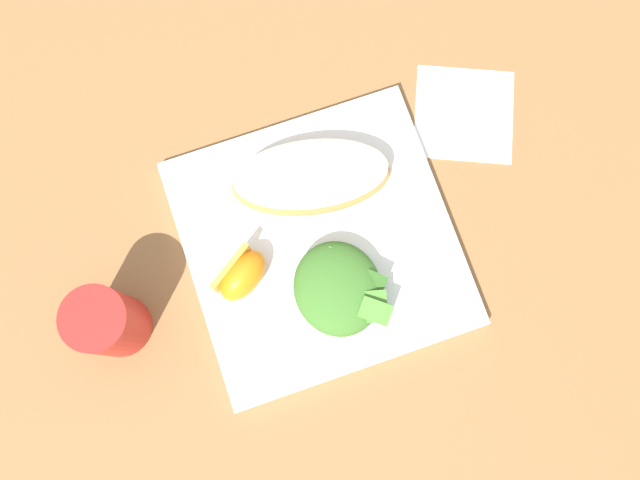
{
  "coord_description": "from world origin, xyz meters",
  "views": [
    {
      "loc": [
        0.14,
        -0.05,
        0.75
      ],
      "look_at": [
        0.0,
        0.0,
        0.03
      ],
      "focal_mm": 39.3,
      "sensor_mm": 36.0,
      "label": 1
    }
  ],
  "objects_px": {
    "white_plate": "(320,243)",
    "drinking_red_cup": "(108,323)",
    "green_salad_pile": "(340,288)",
    "paper_napkin": "(464,114)",
    "cheesy_pizza_bread": "(311,177)",
    "orange_wedge_front": "(241,274)"
  },
  "relations": [
    {
      "from": "white_plate",
      "to": "drinking_red_cup",
      "type": "xyz_separation_m",
      "value": [
        0.02,
        -0.23,
        0.04
      ]
    },
    {
      "from": "green_salad_pile",
      "to": "paper_napkin",
      "type": "relative_size",
      "value": 0.94
    },
    {
      "from": "cheesy_pizza_bread",
      "to": "paper_napkin",
      "type": "relative_size",
      "value": 1.66
    },
    {
      "from": "green_salad_pile",
      "to": "paper_napkin",
      "type": "xyz_separation_m",
      "value": [
        -0.14,
        0.2,
        -0.03
      ]
    },
    {
      "from": "white_plate",
      "to": "cheesy_pizza_bread",
      "type": "distance_m",
      "value": 0.07
    },
    {
      "from": "white_plate",
      "to": "orange_wedge_front",
      "type": "bearing_deg",
      "value": -83.74
    },
    {
      "from": "white_plate",
      "to": "paper_napkin",
      "type": "distance_m",
      "value": 0.22
    },
    {
      "from": "cheesy_pizza_bread",
      "to": "green_salad_pile",
      "type": "bearing_deg",
      "value": -4.59
    },
    {
      "from": "green_salad_pile",
      "to": "drinking_red_cup",
      "type": "xyz_separation_m",
      "value": [
        -0.04,
        -0.23,
        0.01
      ]
    },
    {
      "from": "green_salad_pile",
      "to": "orange_wedge_front",
      "type": "distance_m",
      "value": 0.1
    },
    {
      "from": "orange_wedge_front",
      "to": "drinking_red_cup",
      "type": "height_order",
      "value": "drinking_red_cup"
    },
    {
      "from": "green_salad_pile",
      "to": "drinking_red_cup",
      "type": "distance_m",
      "value": 0.23
    },
    {
      "from": "cheesy_pizza_bread",
      "to": "drinking_red_cup",
      "type": "bearing_deg",
      "value": -71.43
    },
    {
      "from": "orange_wedge_front",
      "to": "drinking_red_cup",
      "type": "xyz_separation_m",
      "value": [
        0.01,
        -0.14,
        0.02
      ]
    },
    {
      "from": "orange_wedge_front",
      "to": "paper_napkin",
      "type": "distance_m",
      "value": 0.31
    },
    {
      "from": "paper_napkin",
      "to": "cheesy_pizza_bread",
      "type": "bearing_deg",
      "value": -82.96
    },
    {
      "from": "paper_napkin",
      "to": "drinking_red_cup",
      "type": "height_order",
      "value": "drinking_red_cup"
    },
    {
      "from": "white_plate",
      "to": "green_salad_pile",
      "type": "distance_m",
      "value": 0.06
    },
    {
      "from": "green_salad_pile",
      "to": "orange_wedge_front",
      "type": "bearing_deg",
      "value": -116.83
    },
    {
      "from": "green_salad_pile",
      "to": "white_plate",
      "type": "bearing_deg",
      "value": -177.34
    },
    {
      "from": "orange_wedge_front",
      "to": "paper_napkin",
      "type": "height_order",
      "value": "orange_wedge_front"
    },
    {
      "from": "white_plate",
      "to": "paper_napkin",
      "type": "bearing_deg",
      "value": 113.71
    }
  ]
}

